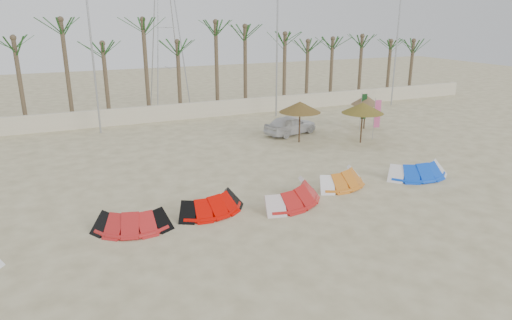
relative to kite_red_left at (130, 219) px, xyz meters
name	(u,v)px	position (x,y,z in m)	size (l,w,h in m)	color
ground	(319,236)	(6.52, -3.58, -0.42)	(120.00, 120.00, 0.00)	beige
boundary_wall	(176,112)	(6.52, 18.42, 0.23)	(60.00, 0.30, 1.30)	beige
palm_line	(175,36)	(7.18, 19.92, 6.03)	(52.00, 4.00, 7.70)	brown
lamp_b	(93,51)	(0.55, 16.42, 5.35)	(1.25, 0.14, 11.00)	#A5A8AD
lamp_c	(277,45)	(14.55, 16.42, 5.35)	(1.25, 0.14, 11.00)	#A5A8AD
lamp_d	(397,42)	(26.55, 16.42, 5.35)	(1.25, 0.14, 11.00)	#A5A8AD
pylon	(170,106)	(7.52, 24.42, -0.42)	(3.00, 3.00, 14.00)	#A5A8AD
kite_red_left	(130,219)	(0.00, 0.00, 0.00)	(3.29, 2.17, 0.90)	red
kite_red_mid	(210,202)	(3.42, 0.32, 0.00)	(3.34, 2.18, 0.90)	#D80700
kite_red_right	(290,192)	(7.11, -0.06, 0.00)	(4.14, 3.03, 0.90)	red
kite_orange	(340,177)	(10.33, 0.76, 0.00)	(3.38, 2.32, 0.90)	orange
kite_blue	(414,168)	(14.64, 0.25, 0.00)	(3.52, 1.77, 0.90)	blue
parasol_left	(300,107)	(12.35, 8.55, 1.96)	(2.74, 2.74, 2.73)	#4C331E
parasol_mid	(363,108)	(16.04, 6.83, 1.92)	(2.75, 2.75, 2.69)	#4C331E
parasol_right	(366,100)	(18.59, 9.91, 1.73)	(2.14, 2.14, 2.51)	#4C331E
flag_pink	(376,115)	(17.38, 7.09, 1.28)	(0.44, 0.14, 2.87)	#A5A8AD
flag_green	(363,108)	(18.20, 9.66, 1.25)	(0.45, 0.08, 2.81)	#A5A8AD
car	(290,125)	(12.80, 10.65, 0.27)	(1.62, 4.02, 1.37)	silver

